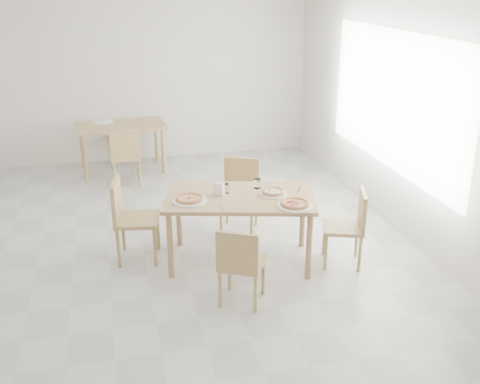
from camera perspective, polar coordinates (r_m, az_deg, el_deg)
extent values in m
plane|color=#BABAB5|center=(6.28, -9.67, -6.34)|extent=(7.00, 7.00, 0.00)
plane|color=silver|center=(9.19, -11.93, 11.61)|extent=(6.00, 0.00, 6.00)
plane|color=silver|center=(2.56, -5.44, -14.24)|extent=(6.00, 0.00, 6.00)
plane|color=silver|center=(6.62, 16.56, 7.51)|extent=(0.00, 7.00, 7.00)
cube|color=white|center=(6.84, 15.28, 8.93)|extent=(1.60, 0.02, 3.20)
cube|color=tan|center=(5.77, 0.00, -0.58)|extent=(1.69, 1.21, 0.04)
cylinder|color=tan|center=(5.65, -7.11, -5.44)|extent=(0.06, 0.06, 0.71)
cylinder|color=tan|center=(5.63, 7.02, -5.54)|extent=(0.06, 0.06, 0.71)
cylinder|color=tan|center=(6.29, -6.25, -2.48)|extent=(0.06, 0.06, 0.71)
cylinder|color=tan|center=(6.27, 6.38, -2.56)|extent=(0.06, 0.06, 0.71)
cube|color=tan|center=(5.20, 0.21, -7.24)|extent=(0.52, 0.52, 0.04)
cube|color=tan|center=(4.96, -0.30, -6.12)|extent=(0.36, 0.21, 0.37)
cylinder|color=tan|center=(5.41, 2.36, -8.56)|extent=(0.03, 0.03, 0.38)
cylinder|color=tan|center=(5.48, -1.06, -8.13)|extent=(0.03, 0.03, 0.38)
cylinder|color=tan|center=(5.13, 1.55, -10.35)|extent=(0.03, 0.03, 0.38)
cylinder|color=tan|center=(5.20, -2.05, -9.86)|extent=(0.03, 0.03, 0.38)
cube|color=tan|center=(6.59, -0.10, -0.49)|extent=(0.56, 0.56, 0.04)
cube|color=tan|center=(6.69, 0.19, 1.87)|extent=(0.40, 0.21, 0.40)
cylinder|color=tan|center=(6.55, -1.95, -2.81)|extent=(0.04, 0.04, 0.41)
cylinder|color=tan|center=(6.49, 1.19, -3.04)|extent=(0.04, 0.04, 0.41)
cylinder|color=tan|center=(6.87, -1.32, -1.59)|extent=(0.04, 0.04, 0.41)
cylinder|color=tan|center=(6.81, 1.67, -1.80)|extent=(0.04, 0.04, 0.41)
cube|color=tan|center=(6.03, -10.39, -2.79)|extent=(0.51, 0.51, 0.04)
cube|color=tan|center=(5.97, -12.45, -0.78)|extent=(0.12, 0.44, 0.42)
cylinder|color=tan|center=(5.94, -8.61, -5.60)|extent=(0.04, 0.04, 0.43)
cylinder|color=tan|center=(6.28, -8.34, -4.03)|extent=(0.04, 0.04, 0.43)
cylinder|color=tan|center=(5.99, -12.25, -5.64)|extent=(0.04, 0.04, 0.43)
cylinder|color=tan|center=(6.32, -11.78, -4.08)|extent=(0.04, 0.04, 0.43)
cube|color=tan|center=(5.95, 10.41, -3.56)|extent=(0.52, 0.52, 0.04)
cube|color=tan|center=(5.88, 12.32, -1.73)|extent=(0.17, 0.40, 0.39)
cylinder|color=tan|center=(6.18, 8.56, -4.66)|extent=(0.03, 0.03, 0.40)
cylinder|color=tan|center=(5.87, 8.69, -6.13)|extent=(0.03, 0.03, 0.40)
cylinder|color=tan|center=(6.21, 11.76, -4.75)|extent=(0.03, 0.03, 0.40)
cylinder|color=tan|center=(5.91, 12.07, -6.22)|extent=(0.03, 0.03, 0.40)
cylinder|color=white|center=(5.64, -5.15, -0.87)|extent=(0.35, 0.35, 0.02)
cylinder|color=white|center=(5.81, 3.37, -0.16)|extent=(0.29, 0.29, 0.02)
cylinder|color=white|center=(5.52, 5.58, -1.39)|extent=(0.35, 0.35, 0.02)
cylinder|color=tan|center=(5.64, -5.16, -0.73)|extent=(0.32, 0.32, 0.01)
torus|color=tan|center=(5.63, -5.16, -0.64)|extent=(0.32, 0.32, 0.03)
cylinder|color=#C74C23|center=(5.63, -5.16, -0.65)|extent=(0.25, 0.25, 0.01)
ellipsoid|color=#225112|center=(5.63, -5.16, -0.58)|extent=(0.05, 0.04, 0.01)
cylinder|color=tan|center=(5.80, 3.37, -0.02)|extent=(0.24, 0.24, 0.01)
torus|color=tan|center=(5.80, 3.37, 0.07)|extent=(0.24, 0.24, 0.03)
cylinder|color=white|center=(5.80, 3.37, 0.06)|extent=(0.18, 0.18, 0.01)
cylinder|color=tan|center=(5.52, 5.59, -1.24)|extent=(0.37, 0.37, 0.01)
torus|color=tan|center=(5.51, 5.59, -1.15)|extent=(0.37, 0.37, 0.03)
cylinder|color=#C74C23|center=(5.51, 5.59, -1.16)|extent=(0.29, 0.29, 0.01)
cylinder|color=white|center=(5.96, 1.77, 0.87)|extent=(0.08, 0.08, 0.10)
cylinder|color=white|center=(5.82, -1.51, 0.36)|extent=(0.08, 0.08, 0.10)
cube|color=silver|center=(5.78, -2.15, -0.25)|extent=(0.13, 0.12, 0.01)
cube|color=white|center=(5.76, -2.16, 0.38)|extent=(0.12, 0.10, 0.12)
cube|color=silver|center=(5.96, 6.04, 0.27)|extent=(0.10, 0.18, 0.01)
cube|color=silver|center=(5.47, -1.82, -1.59)|extent=(0.02, 0.18, 0.01)
cube|color=tan|center=(8.74, -12.04, 6.61)|extent=(1.36, 0.85, 0.04)
cylinder|color=tan|center=(8.51, -15.48, 3.28)|extent=(0.06, 0.06, 0.71)
cylinder|color=tan|center=(8.63, -7.78, 4.11)|extent=(0.06, 0.06, 0.71)
cylinder|color=tan|center=(9.09, -15.72, 4.39)|extent=(0.06, 0.06, 0.71)
cylinder|color=tan|center=(9.20, -8.49, 5.16)|extent=(0.06, 0.06, 0.71)
cube|color=tan|center=(8.25, -11.54, 3.57)|extent=(0.42, 0.42, 0.04)
cube|color=tan|center=(8.01, -11.58, 4.65)|extent=(0.42, 0.04, 0.40)
cylinder|color=tan|center=(8.50, -10.30, 2.60)|extent=(0.04, 0.04, 0.40)
cylinder|color=tan|center=(8.49, -12.69, 2.39)|extent=(0.04, 0.04, 0.40)
cylinder|color=tan|center=(8.16, -10.12, 1.82)|extent=(0.04, 0.04, 0.40)
cylinder|color=tan|center=(8.15, -12.60, 1.60)|extent=(0.04, 0.04, 0.40)
cube|color=tan|center=(9.43, -12.23, 5.56)|extent=(0.40, 0.40, 0.04)
cube|color=tan|center=(9.55, -12.41, 7.00)|extent=(0.39, 0.05, 0.37)
cylinder|color=tan|center=(9.32, -13.07, 3.97)|extent=(0.03, 0.03, 0.38)
cylinder|color=tan|center=(9.34, -11.04, 4.17)|extent=(0.03, 0.03, 0.38)
cylinder|color=tan|center=(9.63, -13.20, 4.54)|extent=(0.03, 0.03, 0.38)
cylinder|color=tan|center=(9.65, -11.23, 4.73)|extent=(0.03, 0.03, 0.38)
cylinder|color=white|center=(8.91, -13.77, 6.95)|extent=(0.31, 0.31, 0.02)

